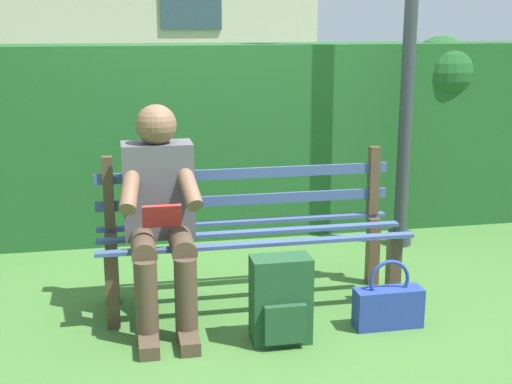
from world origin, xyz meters
TOP-DOWN VIEW (x-y plane):
  - ground at (0.00, 0.00)m, footprint 60.00×60.00m
  - park_bench at (0.00, -0.07)m, footprint 1.75×0.49m
  - person_seated at (0.52, 0.10)m, footprint 0.44×0.73m
  - hedge_backdrop at (-0.22, -1.51)m, footprint 5.28×0.66m
  - backpack at (-0.05, 0.51)m, footprint 0.30×0.24m
  - handbag at (-0.65, 0.45)m, footprint 0.37×0.13m

SIDE VIEW (x-z plane):
  - ground at x=0.00m, z-range 0.00..0.00m
  - handbag at x=-0.65m, z-range -0.07..0.31m
  - backpack at x=-0.05m, z-range -0.01..0.45m
  - park_bench at x=0.00m, z-range -0.01..0.85m
  - person_seated at x=0.52m, z-range 0.03..1.21m
  - hedge_backdrop at x=-0.22m, z-range 0.00..1.49m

